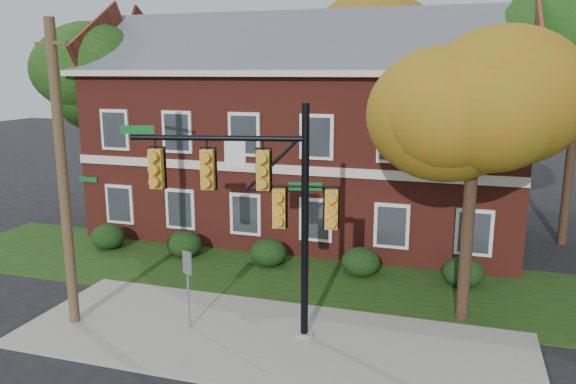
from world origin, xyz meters
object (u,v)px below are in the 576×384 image
(apartment_building, at_px, (306,122))
(hedge_left, at_px, (185,244))
(hedge_right, at_px, (361,262))
(traffic_signal, at_px, (261,196))
(hedge_far_left, at_px, (108,237))
(utility_pole, at_px, (63,177))
(tree_near_right, at_px, (486,92))
(hedge_center, at_px, (268,253))
(sign_post, at_px, (188,277))
(tree_left_rear, at_px, (102,82))
(tree_far_rear, at_px, (368,41))
(hedge_far_right, at_px, (463,272))

(apartment_building, height_order, hedge_left, apartment_building)
(hedge_right, bearing_deg, traffic_signal, -107.95)
(hedge_far_left, distance_m, utility_pole, 8.07)
(hedge_far_left, bearing_deg, tree_near_right, -11.27)
(hedge_center, relative_size, traffic_signal, 0.22)
(hedge_left, relative_size, hedge_center, 1.00)
(sign_post, bearing_deg, hedge_right, 77.55)
(apartment_building, bearing_deg, tree_left_rear, -173.46)
(utility_pole, bearing_deg, hedge_far_left, 133.09)
(hedge_left, bearing_deg, apartment_building, 56.33)
(tree_left_rear, bearing_deg, hedge_right, -17.37)
(tree_near_right, bearing_deg, apartment_building, 131.77)
(apartment_building, xyz_separation_m, utility_pole, (-3.77, -11.58, -0.63))
(hedge_far_left, bearing_deg, sign_post, -40.75)
(tree_far_rear, bearing_deg, tree_near_right, -69.73)
(apartment_building, relative_size, tree_left_rear, 2.12)
(hedge_far_left, xyz_separation_m, sign_post, (6.62, -5.70, 1.06))
(hedge_left, bearing_deg, sign_post, -61.34)
(tree_near_right, bearing_deg, tree_left_rear, 157.64)
(apartment_building, bearing_deg, hedge_far_right, -36.89)
(hedge_far_left, xyz_separation_m, hedge_left, (3.50, 0.00, 0.00))
(utility_pole, relative_size, sign_post, 3.69)
(utility_pole, distance_m, sign_post, 4.42)
(hedge_far_right, distance_m, traffic_signal, 8.33)
(sign_post, bearing_deg, utility_pole, -147.73)
(tree_left_rear, bearing_deg, hedge_center, -23.04)
(hedge_left, height_order, tree_left_rear, tree_left_rear)
(apartment_building, xyz_separation_m, tree_far_rear, (1.34, 7.84, 3.86))
(hedge_center, height_order, tree_far_rear, tree_far_rear)
(tree_near_right, bearing_deg, tree_far_rear, 110.27)
(hedge_left, height_order, traffic_signal, traffic_signal)
(tree_far_rear, distance_m, utility_pole, 20.58)
(apartment_building, bearing_deg, tree_near_right, -48.23)
(tree_near_right, distance_m, sign_post, 9.59)
(hedge_center, distance_m, tree_far_rear, 15.57)
(hedge_right, height_order, hedge_far_right, same)
(hedge_center, distance_m, utility_pole, 8.30)
(hedge_left, distance_m, tree_near_right, 12.68)
(apartment_building, bearing_deg, hedge_left, -123.67)
(apartment_building, xyz_separation_m, tree_left_rear, (-9.73, -1.12, 1.69))
(hedge_left, xyz_separation_m, hedge_far_right, (10.50, 0.00, 0.00))
(tree_far_rear, bearing_deg, hedge_left, -110.29)
(hedge_right, bearing_deg, sign_post, -124.27)
(hedge_far_left, relative_size, sign_post, 0.60)
(hedge_center, height_order, utility_pole, utility_pole)
(hedge_far_right, distance_m, tree_far_rear, 16.51)
(hedge_left, xyz_separation_m, traffic_signal, (5.23, -5.45, 3.46))
(tree_far_rear, bearing_deg, hedge_center, -95.85)
(hedge_right, bearing_deg, hedge_left, 180.00)
(tree_near_right, bearing_deg, hedge_right, 142.72)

